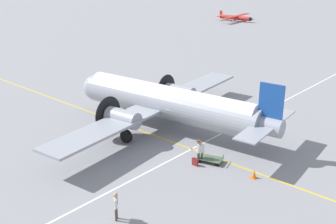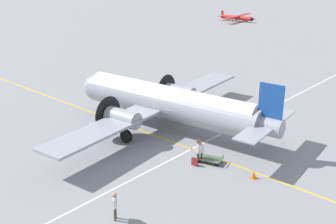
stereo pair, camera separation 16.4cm
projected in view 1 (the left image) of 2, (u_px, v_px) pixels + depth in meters
ground_plane at (168, 130)px, 36.92m from camera, size 300.00×300.00×0.00m
apron_line_eastwest at (155, 136)px, 35.73m from camera, size 120.00×0.16×0.01m
apron_line_northsouth at (205, 142)px, 34.43m from camera, size 0.16×120.00×0.01m
airliner_main at (164, 102)px, 36.26m from camera, size 19.91×24.42×5.78m
crew_foreground at (116, 203)px, 24.00m from camera, size 0.41×0.50×1.77m
passenger_boarding at (201, 149)px, 30.78m from camera, size 0.54×0.33×1.70m
ramp_agent at (198, 148)px, 30.80m from camera, size 0.43×0.47×1.76m
suitcase_near_door at (195, 162)px, 30.56m from camera, size 0.50×0.14×0.61m
baggage_cart at (210, 159)px, 31.06m from camera, size 2.05×1.55×0.56m
light_aircraft_distant at (236, 17)px, 97.27m from camera, size 8.51×11.44×2.16m
traffic_cone at (254, 174)px, 28.84m from camera, size 0.45×0.45×0.59m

